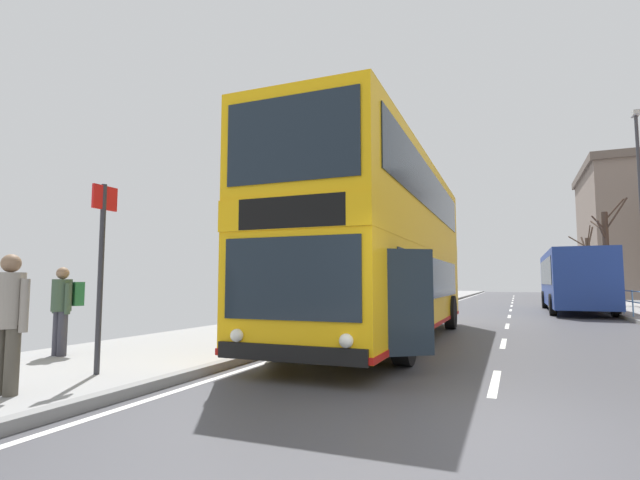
% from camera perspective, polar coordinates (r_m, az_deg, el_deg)
% --- Properties ---
extents(ground, '(15.80, 140.00, 0.20)m').
position_cam_1_polar(ground, '(5.18, 10.65, -21.07)').
color(ground, '#414146').
extents(double_decker_bus_main, '(3.29, 11.30, 4.54)m').
position_cam_1_polar(double_decker_bus_main, '(12.11, 7.80, -0.78)').
color(double_decker_bus_main, '#F4B20F').
rests_on(double_decker_bus_main, ground).
extents(background_bus_far_lane, '(2.66, 10.17, 2.91)m').
position_cam_1_polar(background_bus_far_lane, '(26.54, 28.41, -4.22)').
color(background_bus_far_lane, navy).
rests_on(background_bus_far_lane, ground).
extents(pedestrian_with_backpack, '(0.55, 0.57, 1.60)m').
position_cam_1_polar(pedestrian_with_backpack, '(9.86, -28.70, -6.82)').
color(pedestrian_with_backpack, '#383842').
rests_on(pedestrian_with_backpack, ground).
extents(pedestrian_companion, '(0.55, 0.40, 1.66)m').
position_cam_1_polar(pedestrian_companion, '(6.77, -33.64, -7.63)').
color(pedestrian_companion, '#4C473D').
rests_on(pedestrian_companion, ground).
extents(bus_stop_sign_near, '(0.08, 0.44, 2.78)m').
position_cam_1_polar(bus_stop_sign_near, '(7.64, -24.98, -1.82)').
color(bus_stop_sign_near, '#2D2D33').
rests_on(bus_stop_sign_near, ground).
extents(bare_tree_far_00, '(1.92, 2.37, 6.25)m').
position_cam_1_polar(bare_tree_far_00, '(32.34, 31.45, -1.39)').
color(bare_tree_far_00, '#423328').
rests_on(bare_tree_far_00, ground).
extents(bare_tree_far_01, '(1.53, 2.79, 5.64)m').
position_cam_1_polar(bare_tree_far_01, '(41.54, 29.78, -2.60)').
color(bare_tree_far_01, '#423328').
rests_on(bare_tree_far_01, ground).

